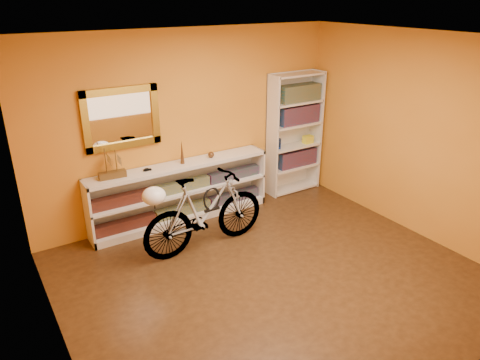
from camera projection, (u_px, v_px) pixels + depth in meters
floor at (273, 277)px, 5.15m from camera, size 4.50×4.00×0.01m
ceiling at (281, 39)px, 4.15m from camera, size 4.50×4.00×0.01m
back_wall at (190, 126)px, 6.22m from camera, size 4.50×0.01×2.60m
left_wall at (45, 227)px, 3.54m from camera, size 0.01×4.00×2.60m
right_wall at (418, 136)px, 5.76m from camera, size 0.01×4.00×2.60m
gilt_mirror at (122, 118)px, 5.62m from camera, size 0.98×0.06×0.78m
wall_socket at (245, 183)px, 7.05m from camera, size 0.09×0.02×0.09m
console_unit at (181, 193)px, 6.28m from camera, size 2.60×0.35×0.85m
cd_row_lower at (183, 210)px, 6.36m from camera, size 2.50×0.13×0.14m
cd_row_upper at (182, 186)px, 6.22m from camera, size 2.50×0.13×0.14m
model_ship at (111, 163)px, 5.58m from camera, size 0.35×0.15×0.40m
toy_car at (148, 171)px, 5.88m from camera, size 0.00×0.00×0.00m
bronze_ornament at (182, 152)px, 6.07m from camera, size 0.06×0.06×0.33m
decorative_orb at (211, 155)px, 6.33m from camera, size 0.09×0.09×0.09m
bookcase at (294, 134)px, 7.07m from camera, size 0.90×0.30×1.90m
book_row_a at (296, 157)px, 7.26m from camera, size 0.70×0.22×0.26m
book_row_b at (298, 114)px, 6.98m from camera, size 0.70×0.22×0.28m
book_row_c at (299, 93)px, 6.85m from camera, size 0.70×0.22×0.25m
travel_mug at (279, 144)px, 6.94m from camera, size 0.07×0.07×0.16m
red_tin at (285, 96)px, 6.76m from camera, size 0.16×0.16×0.19m
yellow_bag at (308, 139)px, 7.21m from camera, size 0.16×0.11×0.12m
bicycle at (205, 212)px, 5.56m from camera, size 0.47×1.70×1.00m
helmet at (154, 196)px, 5.09m from camera, size 0.27×0.26×0.21m
u_lock at (212, 199)px, 5.56m from camera, size 0.23×0.03×0.23m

